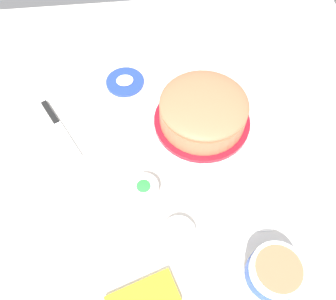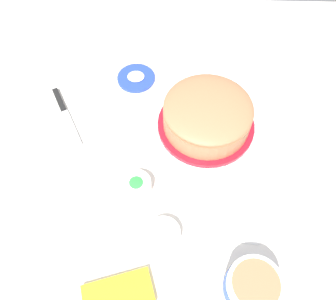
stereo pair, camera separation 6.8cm
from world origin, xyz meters
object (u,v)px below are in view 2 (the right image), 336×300
frosting_tub (252,287)px  sprinkle_bowl_green (137,185)px  frosting_tub_lid (136,78)px  candy_box_lower (118,294)px  spreading_knife (64,111)px  frosted_cake (207,116)px  sprinkle_bowl_rainbow (163,234)px  paper_napkin (229,212)px

frosting_tub → sprinkle_bowl_green: (0.27, -0.25, -0.02)m
frosting_tub_lid → candy_box_lower: (-0.01, 0.66, 0.00)m
frosting_tub_lid → spreading_knife: frosting_tub_lid is taller
sprinkle_bowl_green → frosting_tub_lid: bearing=-85.1°
frosted_cake → sprinkle_bowl_rainbow: 0.36m
frosting_tub → candy_box_lower: bearing=3.4°
frosting_tub_lid → sprinkle_bowl_green: (-0.03, 0.39, 0.02)m
frosting_tub → paper_napkin: frosting_tub is taller
spreading_knife → candy_box_lower: (-0.22, 0.51, 0.00)m
frosting_tub_lid → spreading_knife: size_ratio=0.56×
sprinkle_bowl_green → candy_box_lower: 0.27m
frosting_tub → frosting_tub_lid: 0.71m
frosting_tub → paper_napkin: size_ratio=0.81×
sprinkle_bowl_green → sprinkle_bowl_rainbow: bearing=120.4°
frosting_tub_lid → sprinkle_bowl_rainbow: bearing=101.7°
frosting_tub_lid → sprinkle_bowl_rainbow: size_ratio=1.46×
spreading_knife → candy_box_lower: candy_box_lower is taller
spreading_knife → paper_napkin: bearing=147.3°
sprinkle_bowl_green → paper_napkin: 0.25m
spreading_knife → sprinkle_bowl_green: bearing=134.2°
frosting_tub → frosted_cake: bearing=-79.5°
frosting_tub → spreading_knife: frosting_tub is taller
candy_box_lower → paper_napkin: candy_box_lower is taller
sprinkle_bowl_green → paper_napkin: size_ratio=0.52×
spreading_knife → frosting_tub: bearing=136.1°
frosting_tub_lid → frosting_tub: bearing=115.6°
frosting_tub → sprinkle_bowl_rainbow: frosting_tub is taller
spreading_knife → frosting_tub_lid: bearing=-145.6°
frosted_cake → sprinkle_bowl_green: size_ratio=3.69×
candy_box_lower → spreading_knife: bearing=-84.0°
frosted_cake → paper_napkin: 0.28m
frosted_cake → sprinkle_bowl_rainbow: (0.11, 0.34, -0.03)m
frosting_tub → candy_box_lower: frosting_tub is taller
frosting_tub_lid → candy_box_lower: size_ratio=0.78×
frosted_cake → frosting_tub: bearing=100.5°
spreading_knife → sprinkle_bowl_rainbow: size_ratio=2.61×
candy_box_lower → paper_napkin: size_ratio=1.04×
sprinkle_bowl_green → frosting_tub: bearing=137.9°
candy_box_lower → paper_napkin: 0.33m
frosted_cake → candy_box_lower: (0.21, 0.47, -0.04)m
sprinkle_bowl_rainbow → candy_box_lower: 0.17m
frosted_cake → frosting_tub: 0.46m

